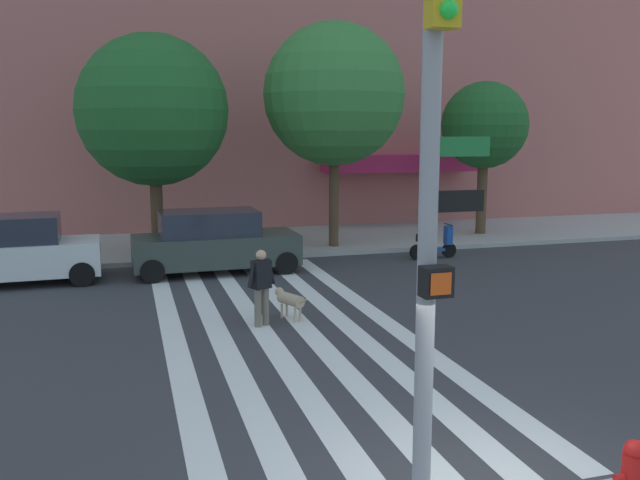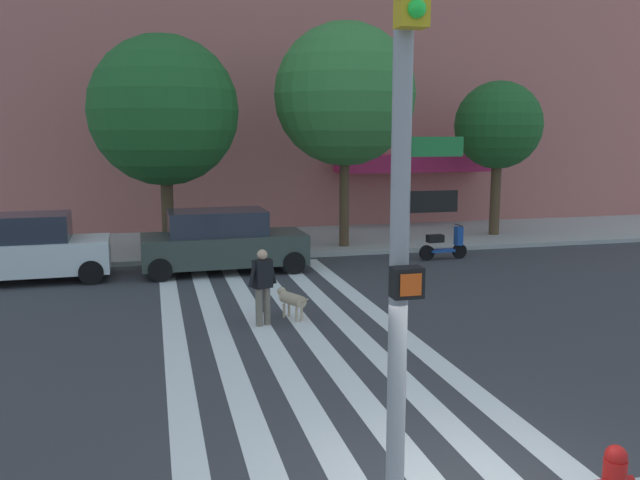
{
  "view_description": "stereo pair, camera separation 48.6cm",
  "coord_description": "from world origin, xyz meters",
  "px_view_note": "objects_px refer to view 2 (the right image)",
  "views": [
    {
      "loc": [
        -3.71,
        -5.89,
        4.09
      ],
      "look_at": [
        -0.04,
        6.68,
        1.94
      ],
      "focal_mm": 37.45,
      "sensor_mm": 36.0,
      "label": 1
    },
    {
      "loc": [
        -3.24,
        -6.01,
        4.09
      ],
      "look_at": [
        -0.04,
        6.68,
        1.94
      ],
      "focal_mm": 37.45,
      "sensor_mm": 36.0,
      "label": 2
    }
  ],
  "objects_px": {
    "parked_scooter": "(444,245)",
    "street_tree_middle": "(345,95)",
    "pedestrian_dog_walker": "(263,283)",
    "parked_car_behind_first": "(222,242)",
    "parked_car_near_curb": "(26,249)",
    "traffic_light_pole": "(403,195)",
    "dog_on_leash": "(291,299)",
    "street_tree_further": "(498,126)",
    "street_tree_nearest": "(164,111)"
  },
  "relations": [
    {
      "from": "traffic_light_pole",
      "to": "dog_on_leash",
      "type": "distance_m",
      "value": 8.9
    },
    {
      "from": "street_tree_further",
      "to": "dog_on_leash",
      "type": "bearing_deg",
      "value": -137.46
    },
    {
      "from": "street_tree_further",
      "to": "parked_car_behind_first",
      "type": "bearing_deg",
      "value": -161.28
    },
    {
      "from": "parked_scooter",
      "to": "pedestrian_dog_walker",
      "type": "distance_m",
      "value": 9.02
    },
    {
      "from": "parked_car_behind_first",
      "to": "street_tree_middle",
      "type": "height_order",
      "value": "street_tree_middle"
    },
    {
      "from": "traffic_light_pole",
      "to": "dog_on_leash",
      "type": "relative_size",
      "value": 5.71
    },
    {
      "from": "parked_scooter",
      "to": "street_tree_middle",
      "type": "distance_m",
      "value": 5.97
    },
    {
      "from": "parked_car_near_curb",
      "to": "pedestrian_dog_walker",
      "type": "distance_m",
      "value": 7.99
    },
    {
      "from": "traffic_light_pole",
      "to": "pedestrian_dog_walker",
      "type": "xyz_separation_m",
      "value": [
        -0.01,
        7.97,
        -2.59
      ]
    },
    {
      "from": "street_tree_nearest",
      "to": "pedestrian_dog_walker",
      "type": "relative_size",
      "value": 4.21
    },
    {
      "from": "pedestrian_dog_walker",
      "to": "street_tree_nearest",
      "type": "bearing_deg",
      "value": 102.01
    },
    {
      "from": "street_tree_further",
      "to": "pedestrian_dog_walker",
      "type": "height_order",
      "value": "street_tree_further"
    },
    {
      "from": "street_tree_further",
      "to": "dog_on_leash",
      "type": "distance_m",
      "value": 13.88
    },
    {
      "from": "parked_car_behind_first",
      "to": "parked_scooter",
      "type": "height_order",
      "value": "parked_car_behind_first"
    },
    {
      "from": "street_tree_nearest",
      "to": "parked_car_near_curb",
      "type": "bearing_deg",
      "value": -148.14
    },
    {
      "from": "parked_car_behind_first",
      "to": "street_tree_middle",
      "type": "xyz_separation_m",
      "value": [
        4.45,
        2.54,
        4.38
      ]
    },
    {
      "from": "traffic_light_pole",
      "to": "street_tree_nearest",
      "type": "height_order",
      "value": "street_tree_nearest"
    },
    {
      "from": "pedestrian_dog_walker",
      "to": "parked_car_behind_first",
      "type": "bearing_deg",
      "value": 92.55
    },
    {
      "from": "parked_scooter",
      "to": "street_tree_further",
      "type": "xyz_separation_m",
      "value": [
        3.69,
        3.49,
        3.79
      ]
    },
    {
      "from": "parked_car_behind_first",
      "to": "dog_on_leash",
      "type": "height_order",
      "value": "parked_car_behind_first"
    },
    {
      "from": "parked_car_near_curb",
      "to": "parked_car_behind_first",
      "type": "relative_size",
      "value": 0.9
    },
    {
      "from": "parked_car_near_curb",
      "to": "street_tree_middle",
      "type": "xyz_separation_m",
      "value": [
        9.77,
        2.54,
        4.36
      ]
    },
    {
      "from": "street_tree_nearest",
      "to": "street_tree_further",
      "type": "bearing_deg",
      "value": 5.86
    },
    {
      "from": "traffic_light_pole",
      "to": "street_tree_middle",
      "type": "bearing_deg",
      "value": 75.54
    },
    {
      "from": "dog_on_leash",
      "to": "traffic_light_pole",
      "type": "bearing_deg",
      "value": -94.65
    },
    {
      "from": "parked_car_near_curb",
      "to": "street_tree_further",
      "type": "distance_m",
      "value": 16.84
    },
    {
      "from": "parked_car_behind_first",
      "to": "dog_on_leash",
      "type": "relative_size",
      "value": 4.68
    },
    {
      "from": "traffic_light_pole",
      "to": "street_tree_further",
      "type": "xyz_separation_m",
      "value": [
        10.51,
        17.34,
        0.74
      ]
    },
    {
      "from": "parked_car_behind_first",
      "to": "street_tree_further",
      "type": "xyz_separation_m",
      "value": [
        10.77,
        3.65,
        3.37
      ]
    },
    {
      "from": "street_tree_nearest",
      "to": "street_tree_middle",
      "type": "relative_size",
      "value": 0.92
    },
    {
      "from": "street_tree_nearest",
      "to": "dog_on_leash",
      "type": "distance_m",
      "value": 9.18
    },
    {
      "from": "parked_car_near_curb",
      "to": "street_tree_middle",
      "type": "distance_m",
      "value": 11.0
    },
    {
      "from": "street_tree_further",
      "to": "parked_scooter",
      "type": "bearing_deg",
      "value": -136.59
    },
    {
      "from": "parked_scooter",
      "to": "street_tree_nearest",
      "type": "relative_size",
      "value": 0.24
    },
    {
      "from": "pedestrian_dog_walker",
      "to": "street_tree_middle",
      "type": "bearing_deg",
      "value": 63.1
    },
    {
      "from": "street_tree_middle",
      "to": "dog_on_leash",
      "type": "xyz_separation_m",
      "value": [
        -3.51,
        -7.92,
        -4.83
      ]
    },
    {
      "from": "parked_car_near_curb",
      "to": "traffic_light_pole",
      "type": "bearing_deg",
      "value": -67.81
    },
    {
      "from": "traffic_light_pole",
      "to": "dog_on_leash",
      "type": "bearing_deg",
      "value": 85.35
    },
    {
      "from": "traffic_light_pole",
      "to": "street_tree_nearest",
      "type": "relative_size",
      "value": 0.84
    },
    {
      "from": "parked_scooter",
      "to": "pedestrian_dog_walker",
      "type": "bearing_deg",
      "value": -139.26
    },
    {
      "from": "parked_scooter",
      "to": "street_tree_middle",
      "type": "xyz_separation_m",
      "value": [
        -2.63,
        2.39,
        4.79
      ]
    },
    {
      "from": "traffic_light_pole",
      "to": "street_tree_nearest",
      "type": "bearing_deg",
      "value": 96.15
    },
    {
      "from": "parked_car_near_curb",
      "to": "street_tree_further",
      "type": "height_order",
      "value": "street_tree_further"
    },
    {
      "from": "parked_car_near_curb",
      "to": "dog_on_leash",
      "type": "bearing_deg",
      "value": -40.63
    },
    {
      "from": "street_tree_middle",
      "to": "dog_on_leash",
      "type": "distance_m",
      "value": 9.91
    },
    {
      "from": "parked_car_near_curb",
      "to": "dog_on_leash",
      "type": "xyz_separation_m",
      "value": [
        6.26,
        -5.37,
        -0.47
      ]
    },
    {
      "from": "pedestrian_dog_walker",
      "to": "dog_on_leash",
      "type": "distance_m",
      "value": 0.91
    },
    {
      "from": "parked_car_behind_first",
      "to": "parked_scooter",
      "type": "bearing_deg",
      "value": 1.27
    },
    {
      "from": "parked_car_near_curb",
      "to": "street_tree_nearest",
      "type": "xyz_separation_m",
      "value": [
        3.85,
        2.39,
        3.79
      ]
    },
    {
      "from": "traffic_light_pole",
      "to": "street_tree_middle",
      "type": "relative_size",
      "value": 0.77
    }
  ]
}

